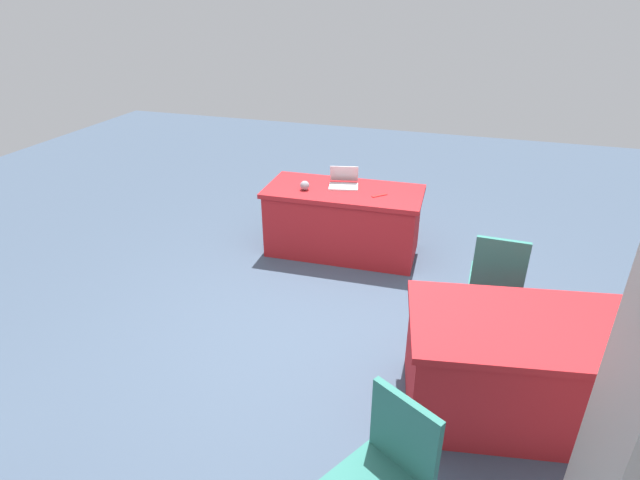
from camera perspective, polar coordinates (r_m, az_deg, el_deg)
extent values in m
plane|color=#3D4C60|center=(4.51, 1.62, -10.61)|extent=(14.40, 14.40, 0.00)
cube|color=#AD1E23|center=(5.54, 2.71, 5.52)|extent=(1.74, 0.85, 0.05)
cube|color=#AD1E23|center=(5.69, 2.63, 1.96)|extent=(1.67, 0.82, 0.71)
cube|color=#AD1E23|center=(3.63, 22.61, -9.08)|extent=(1.69, 1.16, 0.05)
cube|color=#AD1E23|center=(3.85, 21.60, -13.68)|extent=(1.62, 1.12, 0.71)
cylinder|color=#9E9993|center=(4.91, 16.76, -5.32)|extent=(0.03, 0.03, 0.44)
cylinder|color=#9E9993|center=(4.93, 21.16, -5.97)|extent=(0.03, 0.03, 0.44)
cylinder|color=#9E9993|center=(4.59, 16.41, -7.73)|extent=(0.03, 0.03, 0.44)
cylinder|color=#9E9993|center=(4.61, 21.14, -8.41)|extent=(0.03, 0.03, 0.44)
cube|color=#2D7066|center=(4.63, 19.33, -4.23)|extent=(0.45, 0.45, 0.06)
cube|color=#2D7066|center=(4.33, 19.74, -2.62)|extent=(0.42, 0.05, 0.45)
cylinder|color=#9E9993|center=(3.21, 5.79, -25.20)|extent=(0.03, 0.03, 0.43)
cube|color=#2D7066|center=(2.76, 9.55, -20.79)|extent=(0.38, 0.25, 0.45)
cube|color=silver|center=(5.59, 2.68, 6.08)|extent=(0.36, 0.28, 0.02)
cube|color=#B7B7BC|center=(5.69, 2.76, 7.55)|extent=(0.32, 0.14, 0.19)
sphere|color=gray|center=(5.49, -1.75, 6.21)|extent=(0.10, 0.10, 0.10)
cube|color=red|center=(5.38, 6.76, 5.05)|extent=(0.15, 0.15, 0.01)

